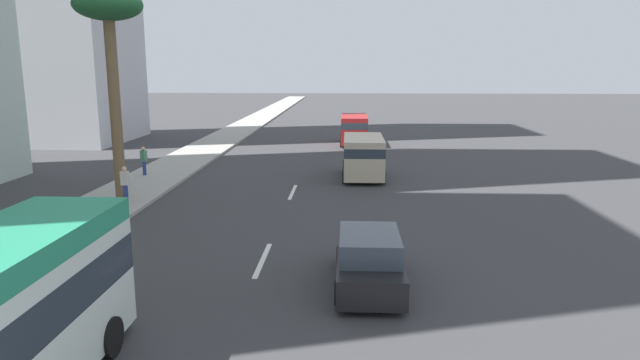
% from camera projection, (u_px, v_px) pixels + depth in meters
% --- Properties ---
extents(ground_plane, '(198.00, 198.00, 0.00)m').
position_uv_depth(ground_plane, '(305.00, 165.00, 34.40)').
color(ground_plane, '#38383A').
extents(sidewalk_right, '(162.00, 3.47, 0.15)m').
position_uv_depth(sidewalk_right, '(181.00, 163.00, 34.75)').
color(sidewalk_right, '#9E9B93').
rests_on(sidewalk_right, ground_plane).
extents(lane_stripe_mid, '(3.20, 0.16, 0.01)m').
position_uv_depth(lane_stripe_mid, '(263.00, 260.00, 17.35)').
color(lane_stripe_mid, silver).
rests_on(lane_stripe_mid, ground_plane).
extents(lane_stripe_far, '(3.20, 0.16, 0.01)m').
position_uv_depth(lane_stripe_far, '(293.00, 192.00, 26.83)').
color(lane_stripe_far, silver).
rests_on(lane_stripe_far, ground_plane).
extents(car_lead, '(4.38, 1.81, 1.54)m').
position_uv_depth(car_lead, '(369.00, 260.00, 15.18)').
color(car_lead, black).
rests_on(car_lead, ground_plane).
extents(minibus_second, '(6.31, 2.27, 3.07)m').
position_uv_depth(minibus_second, '(2.00, 318.00, 9.51)').
color(minibus_second, silver).
rests_on(minibus_second, ground_plane).
extents(van_third, '(5.26, 2.12, 2.24)m').
position_uv_depth(van_third, '(354.00, 128.00, 43.35)').
color(van_third, '#A51E1E').
rests_on(van_third, ground_plane).
extents(van_fourth, '(4.75, 2.22, 2.22)m').
position_uv_depth(van_fourth, '(363.00, 155.00, 30.09)').
color(van_fourth, beige).
rests_on(van_fourth, ground_plane).
extents(pedestrian_near_lamp, '(0.30, 0.33, 1.58)m').
position_uv_depth(pedestrian_near_lamp, '(125.00, 183.00, 24.00)').
color(pedestrian_near_lamp, navy).
rests_on(pedestrian_near_lamp, sidewalk_right).
extents(pedestrian_by_tree, '(0.34, 0.39, 1.55)m').
position_uv_depth(pedestrian_by_tree, '(144.00, 160.00, 30.17)').
color(pedestrian_by_tree, navy).
rests_on(pedestrian_by_tree, sidewalk_right).
extents(palm_tree, '(2.86, 2.86, 8.94)m').
position_uv_depth(palm_tree, '(109.00, 21.00, 23.37)').
color(palm_tree, brown).
rests_on(palm_tree, sidewalk_right).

